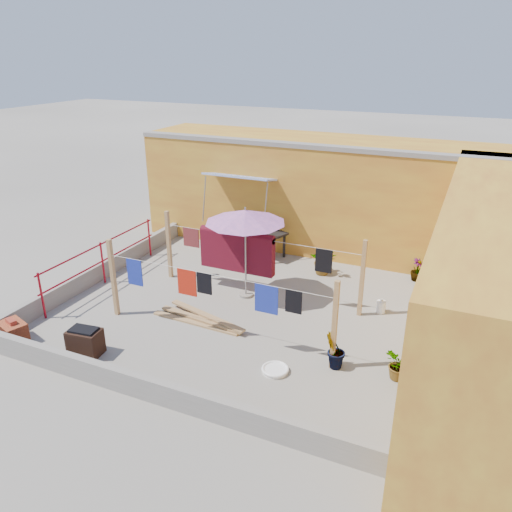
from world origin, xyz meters
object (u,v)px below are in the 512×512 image
water_jug_a (419,307)px  green_hose (427,282)px  brazier (85,342)px  patio_umbrella (245,217)px  white_basin (275,370)px  outdoor_table (259,232)px  water_jug_b (381,307)px  brick_stack (13,332)px  plant_back_a (324,261)px

water_jug_a → green_hose: size_ratio=0.74×
brazier → patio_umbrella: bearing=63.0°
white_basin → green_hose: (2.12, 5.08, -0.01)m
patio_umbrella → green_hose: size_ratio=5.13×
outdoor_table → water_jug_a: bearing=-20.4°
water_jug_b → water_jug_a: bearing=23.1°
outdoor_table → patio_umbrella: bearing=-72.8°
brick_stack → white_basin: size_ratio=1.32×
white_basin → water_jug_b: water_jug_b is taller
outdoor_table → plant_back_a: (2.14, -0.59, -0.30)m
white_basin → green_hose: 5.51m
white_basin → water_jug_b: (1.34, 3.08, 0.10)m
outdoor_table → plant_back_a: plant_back_a is taller
outdoor_table → green_hose: 4.78m
brazier → white_basin: 3.74m
brazier → water_jug_b: bearing=39.2°
brick_stack → water_jug_b: brick_stack is taller
outdoor_table → white_basin: (2.62, -5.17, -0.63)m
patio_umbrella → brazier: 4.33m
water_jug_b → plant_back_a: bearing=140.4°
white_basin → plant_back_a: plant_back_a is taller
brazier → white_basin: size_ratio=1.31×
outdoor_table → plant_back_a: 2.24m
white_basin → water_jug_a: 4.02m
patio_umbrella → brick_stack: size_ratio=3.58×
brick_stack → water_jug_a: 8.72m
patio_umbrella → green_hose: 5.06m
brick_stack → green_hose: (7.40, 6.28, -0.18)m
patio_umbrella → brazier: patio_umbrella is taller
water_jug_a → plant_back_a: plant_back_a is taller
water_jug_b → green_hose: water_jug_b is taller
outdoor_table → plant_back_a: size_ratio=2.35×
patio_umbrella → water_jug_a: (3.93, 0.84, -1.86)m
brick_stack → brazier: (1.67, 0.24, 0.06)m
outdoor_table → water_jug_b: 4.51m
white_basin → plant_back_a: 4.62m
brazier → green_hose: bearing=46.5°
brazier → plant_back_a: bearing=60.5°
brazier → water_jug_b: (4.95, 4.04, -0.13)m
water_jug_b → plant_back_a: 2.37m
brick_stack → water_jug_b: size_ratio=2.06×
brick_stack → green_hose: size_ratio=1.43×
water_jug_a → water_jug_b: 0.85m
outdoor_table → brick_stack: bearing=-112.7°
brick_stack → water_jug_b: (6.62, 4.28, -0.07)m
brick_stack → plant_back_a: size_ratio=0.90×
brazier → water_jug_a: 7.21m
patio_umbrella → water_jug_a: patio_umbrella is taller
brick_stack → plant_back_a: (4.80, 5.79, 0.16)m
brick_stack → brazier: bearing=8.3°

